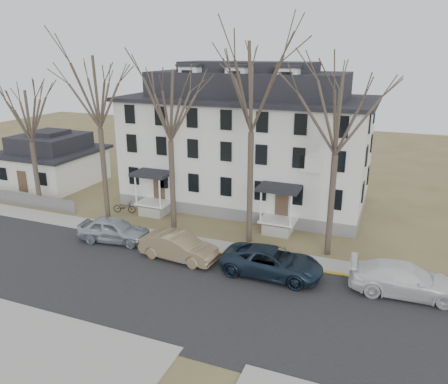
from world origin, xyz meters
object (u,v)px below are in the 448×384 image
at_px(boarding_house, 247,142).
at_px(car_tan, 179,247).
at_px(tree_mid_right, 339,108).
at_px(small_house, 52,162).
at_px(car_silver, 114,230).
at_px(tree_center, 252,81).
at_px(tree_bungalow, 28,113).
at_px(bicycle_left, 124,207).
at_px(tree_mid_left, 169,101).
at_px(tree_far_left, 97,87).
at_px(car_navy, 272,263).
at_px(car_white, 405,280).

distance_m(boarding_house, car_tan, 13.33).
relative_size(tree_mid_right, car_tan, 2.46).
height_order(small_house, car_silver, small_house).
relative_size(tree_center, car_silver, 2.90).
bearing_deg(tree_bungalow, small_house, 122.84).
bearing_deg(tree_center, bicycle_left, 172.57).
xyz_separation_m(tree_mid_left, car_silver, (-2.82, -3.60, -8.74)).
relative_size(boarding_house, small_house, 2.39).
relative_size(tree_far_left, car_silver, 2.70).
bearing_deg(car_navy, small_house, 68.72).
bearing_deg(boarding_house, tree_mid_right, -43.81).
bearing_deg(small_house, boarding_house, 5.59).
bearing_deg(tree_mid_left, boarding_house, 69.80).
xyz_separation_m(car_silver, bicycle_left, (-2.59, 5.09, -0.36)).
relative_size(tree_far_left, tree_bungalow, 1.27).
xyz_separation_m(tree_bungalow, car_tan, (15.68, -4.38, -7.27)).
xyz_separation_m(tree_mid_left, tree_bungalow, (-13.00, 0.00, -1.48)).
xyz_separation_m(tree_bungalow, car_white, (29.25, -3.56, -7.25)).
height_order(tree_center, car_tan, tree_center).
relative_size(tree_bungalow, bicycle_left, 5.65).
xyz_separation_m(tree_far_left, tree_mid_left, (6.00, 0.00, -0.74)).
xyz_separation_m(tree_far_left, tree_mid_right, (17.50, 0.00, -0.74)).
distance_m(boarding_house, tree_far_left, 13.12).
bearing_deg(tree_center, car_tan, -127.16).
relative_size(tree_bungalow, car_silver, 2.12).
height_order(tree_far_left, tree_center, tree_center).
bearing_deg(car_navy, tree_bungalow, 79.76).
height_order(small_house, tree_center, tree_center).
xyz_separation_m(tree_far_left, tree_center, (12.00, 0.00, 0.74)).
xyz_separation_m(car_tan, car_navy, (6.17, 0.19, -0.01)).
height_order(boarding_house, tree_far_left, tree_far_left).
xyz_separation_m(tree_center, tree_bungalow, (-19.00, 0.00, -2.97)).
bearing_deg(small_house, car_silver, -34.64).
bearing_deg(tree_bungalow, car_white, -6.94).
bearing_deg(boarding_house, bicycle_left, -141.61).
bearing_deg(tree_mid_right, boarding_house, 136.19).
distance_m(tree_mid_left, car_white, 18.79).
xyz_separation_m(tree_mid_left, car_white, (16.25, -3.56, -8.73)).
xyz_separation_m(tree_center, car_white, (10.25, -3.56, -10.22)).
height_order(tree_far_left, tree_mid_right, tree_far_left).
relative_size(car_tan, car_navy, 0.86).
bearing_deg(tree_mid_left, tree_far_left, 180.00).
bearing_deg(tree_mid_right, car_silver, -165.90).
height_order(tree_far_left, car_silver, tree_far_left).
relative_size(tree_mid_left, tree_center, 0.87).
relative_size(tree_mid_left, car_white, 2.13).
bearing_deg(car_silver, tree_far_left, 33.95).
bearing_deg(tree_far_left, tree_mid_right, 0.00).
height_order(car_white, bicycle_left, car_white).
xyz_separation_m(tree_center, bicycle_left, (-11.41, 1.49, -10.58)).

